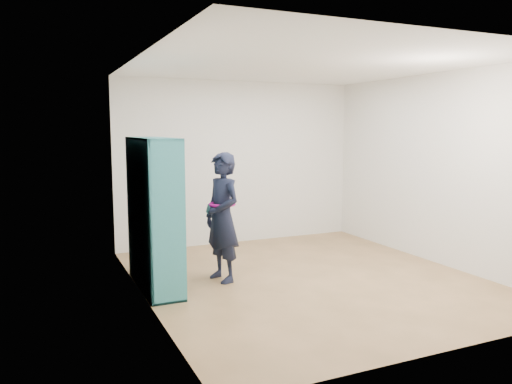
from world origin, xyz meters
name	(u,v)px	position (x,y,z in m)	size (l,w,h in m)	color
floor	(308,279)	(0.00, 0.00, 0.00)	(4.50, 4.50, 0.00)	brown
ceiling	(311,64)	(0.00, 0.00, 2.60)	(4.50, 4.50, 0.00)	white
wall_left	(144,181)	(-2.00, 0.00, 1.30)	(0.02, 4.50, 2.60)	white
wall_right	(436,169)	(2.00, 0.00, 1.30)	(0.02, 4.50, 2.60)	white
wall_back	(239,163)	(0.00, 2.25, 1.30)	(4.00, 0.02, 2.60)	white
wall_front	(451,198)	(0.00, -2.25, 1.30)	(4.00, 0.02, 2.60)	white
bookshelf	(152,216)	(-1.83, 0.45, 0.85)	(0.38, 1.31, 1.75)	teal
person	(222,217)	(-0.99, 0.37, 0.79)	(0.50, 0.64, 1.57)	black
smartphone	(208,209)	(-1.15, 0.41, 0.89)	(0.04, 0.10, 0.13)	silver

